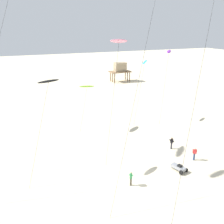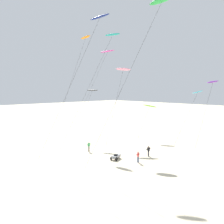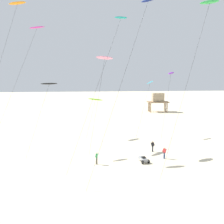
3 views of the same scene
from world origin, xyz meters
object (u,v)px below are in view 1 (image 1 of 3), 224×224
(kite_lime, at_px, (87,87))
(kite_flyer_furthest, at_px, (194,154))
(kite_purple, at_px, (169,52))
(kite_flyer_middle, at_px, (172,143))
(kite_pink, at_px, (119,42))
(kite_cyan, at_px, (145,63))
(kite_black, at_px, (48,82))
(stilt_house, at_px, (120,68))
(beach_buggy, at_px, (179,168))
(kite_flyer_nearest, at_px, (131,178))

(kite_lime, relative_size, kite_flyer_furthest, 4.48)
(kite_purple, relative_size, kite_flyer_middle, 7.32)
(kite_pink, distance_m, kite_flyer_furthest, 16.40)
(kite_lime, relative_size, kite_purple, 0.61)
(kite_cyan, height_order, kite_pink, kite_pink)
(kite_black, relative_size, kite_purple, 0.87)
(kite_pink, bearing_deg, kite_flyer_middle, -12.56)
(stilt_house, bearing_deg, kite_black, -123.35)
(kite_lime, xyz_separation_m, kite_flyer_middle, (8.31, -11.10, -6.13))
(kite_lime, xyz_separation_m, beach_buggy, (5.86, -15.95, -6.60))
(kite_cyan, xyz_separation_m, stilt_house, (9.47, 30.42, -6.03))
(kite_lime, distance_m, kite_cyan, 10.78)
(kite_purple, relative_size, stilt_house, 1.98)
(kite_flyer_middle, relative_size, beach_buggy, 0.78)
(kite_pink, bearing_deg, kite_black, -175.97)
(kite_lime, bearing_deg, kite_black, -125.53)
(kite_black, xyz_separation_m, kite_flyer_nearest, (6.69, -6.18, -9.49))
(kite_lime, xyz_separation_m, kite_pink, (1.07, -9.48, 7.16))
(beach_buggy, bearing_deg, kite_purple, 61.61)
(kite_purple, bearing_deg, kite_flyer_furthest, -109.19)
(kite_flyer_middle, xyz_separation_m, stilt_house, (11.52, 42.08, 3.02))
(kite_flyer_nearest, bearing_deg, beach_buggy, 2.75)
(kite_cyan, relative_size, kite_purple, 0.86)
(kite_lime, height_order, kite_flyer_furthest, kite_lime)
(beach_buggy, bearing_deg, kite_cyan, 74.76)
(kite_lime, bearing_deg, beach_buggy, -69.82)
(kite_purple, bearing_deg, kite_lime, 175.13)
(kite_cyan, distance_m, kite_pink, 14.33)
(kite_lime, bearing_deg, kite_pink, -83.56)
(stilt_house, bearing_deg, kite_pink, -114.87)
(kite_purple, distance_m, kite_flyer_nearest, 23.48)
(kite_cyan, height_order, kite_flyer_furthest, kite_cyan)
(kite_black, relative_size, kite_flyer_furthest, 6.36)
(kite_black, relative_size, kite_flyer_nearest, 6.36)
(kite_cyan, bearing_deg, kite_flyer_nearest, -122.84)
(kite_flyer_furthest, bearing_deg, kite_pink, 147.26)
(kite_cyan, xyz_separation_m, kite_flyer_nearest, (-10.85, -16.81, -9.05))
(kite_black, height_order, stilt_house, kite_black)
(kite_black, xyz_separation_m, stilt_house, (27.02, 41.05, -6.47))
(kite_flyer_middle, relative_size, kite_flyer_furthest, 1.00)
(kite_cyan, bearing_deg, kite_pink, -132.75)
(kite_lime, distance_m, kite_flyer_furthest, 18.35)
(kite_black, height_order, kite_flyer_middle, kite_black)
(kite_flyer_nearest, bearing_deg, kite_flyer_middle, 30.35)
(kite_purple, xyz_separation_m, kite_flyer_nearest, (-14.33, -15.07, -10.89))
(kite_lime, distance_m, kite_purple, 14.68)
(kite_cyan, bearing_deg, kite_black, -148.79)
(beach_buggy, bearing_deg, kite_flyer_nearest, -177.25)
(kite_cyan, relative_size, stilt_house, 1.70)
(kite_flyer_nearest, bearing_deg, kite_flyer_furthest, 9.28)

